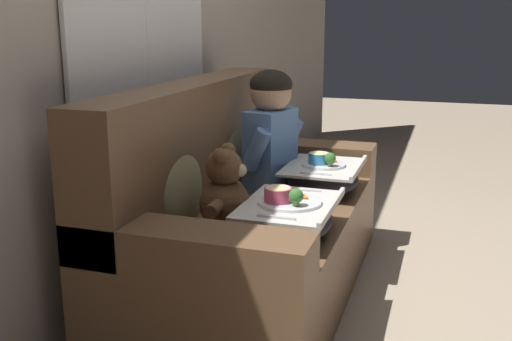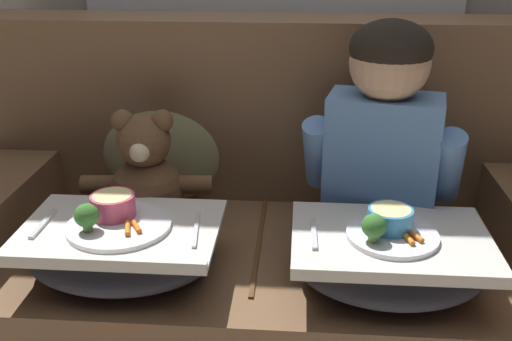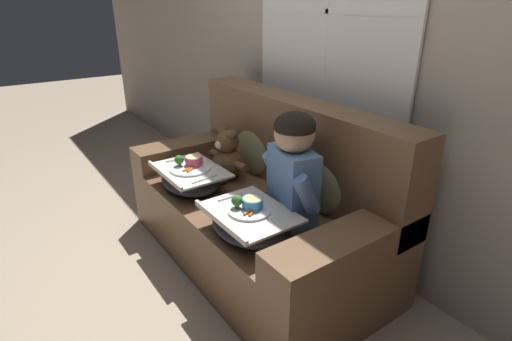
{
  "view_description": "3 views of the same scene",
  "coord_description": "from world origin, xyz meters",
  "px_view_note": "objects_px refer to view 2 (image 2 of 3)",
  "views": [
    {
      "loc": [
        -2.45,
        -0.8,
        1.24
      ],
      "look_at": [
        -0.04,
        -0.01,
        0.59
      ],
      "focal_mm": 42.0,
      "sensor_mm": 36.0,
      "label": 1
    },
    {
      "loc": [
        0.1,
        -1.46,
        1.21
      ],
      "look_at": [
        -0.02,
        0.11,
        0.56
      ],
      "focal_mm": 42.0,
      "sensor_mm": 36.0,
      "label": 2
    },
    {
      "loc": [
        1.72,
        -1.19,
        1.49
      ],
      "look_at": [
        0.11,
        -0.05,
        0.64
      ],
      "focal_mm": 28.0,
      "sensor_mm": 36.0,
      "label": 3
    }
  ],
  "objects_px": {
    "teddy_bear": "(146,178)",
    "child_figure": "(385,123)",
    "throw_pillow_behind_teddy": "(162,138)",
    "lap_tray_child": "(390,260)",
    "couch": "(262,244)",
    "throw_pillow_behind_child": "(373,144)",
    "lap_tray_teddy": "(121,249)"
  },
  "relations": [
    {
      "from": "throw_pillow_behind_child",
      "to": "throw_pillow_behind_teddy",
      "type": "xyz_separation_m",
      "value": [
        -0.64,
        0.0,
        0.0
      ]
    },
    {
      "from": "couch",
      "to": "throw_pillow_behind_child",
      "type": "xyz_separation_m",
      "value": [
        0.32,
        0.16,
        0.27
      ]
    },
    {
      "from": "child_figure",
      "to": "teddy_bear",
      "type": "bearing_deg",
      "value": -179.67
    },
    {
      "from": "throw_pillow_behind_child",
      "to": "teddy_bear",
      "type": "xyz_separation_m",
      "value": [
        -0.64,
        -0.21,
        -0.04
      ]
    },
    {
      "from": "lap_tray_child",
      "to": "couch",
      "type": "bearing_deg",
      "value": 135.49
    },
    {
      "from": "throw_pillow_behind_teddy",
      "to": "lap_tray_child",
      "type": "bearing_deg",
      "value": -36.79
    },
    {
      "from": "couch",
      "to": "lap_tray_child",
      "type": "relative_size",
      "value": 3.74
    },
    {
      "from": "teddy_bear",
      "to": "lap_tray_child",
      "type": "relative_size",
      "value": 0.8
    },
    {
      "from": "couch",
      "to": "child_figure",
      "type": "distance_m",
      "value": 0.51
    },
    {
      "from": "throw_pillow_behind_child",
      "to": "throw_pillow_behind_teddy",
      "type": "height_order",
      "value": "throw_pillow_behind_teddy"
    },
    {
      "from": "child_figure",
      "to": "lap_tray_teddy",
      "type": "relative_size",
      "value": 1.24
    },
    {
      "from": "couch",
      "to": "child_figure",
      "type": "height_order",
      "value": "child_figure"
    },
    {
      "from": "throw_pillow_behind_child",
      "to": "lap_tray_child",
      "type": "xyz_separation_m",
      "value": [
        -0.0,
        -0.48,
        -0.12
      ]
    },
    {
      "from": "throw_pillow_behind_teddy",
      "to": "teddy_bear",
      "type": "height_order",
      "value": "throw_pillow_behind_teddy"
    },
    {
      "from": "teddy_bear",
      "to": "throw_pillow_behind_child",
      "type": "bearing_deg",
      "value": 18.44
    },
    {
      "from": "throw_pillow_behind_child",
      "to": "lap_tray_teddy",
      "type": "relative_size",
      "value": 0.87
    },
    {
      "from": "teddy_bear",
      "to": "lap_tray_teddy",
      "type": "distance_m",
      "value": 0.27
    },
    {
      "from": "throw_pillow_behind_child",
      "to": "throw_pillow_behind_teddy",
      "type": "bearing_deg",
      "value": 180.0
    },
    {
      "from": "couch",
      "to": "teddy_bear",
      "type": "height_order",
      "value": "couch"
    },
    {
      "from": "couch",
      "to": "throw_pillow_behind_teddy",
      "type": "bearing_deg",
      "value": 152.84
    },
    {
      "from": "couch",
      "to": "lap_tray_child",
      "type": "xyz_separation_m",
      "value": [
        0.32,
        -0.31,
        0.15
      ]
    },
    {
      "from": "teddy_bear",
      "to": "lap_tray_teddy",
      "type": "relative_size",
      "value": 0.78
    },
    {
      "from": "child_figure",
      "to": "teddy_bear",
      "type": "distance_m",
      "value": 0.66
    },
    {
      "from": "throw_pillow_behind_child",
      "to": "child_figure",
      "type": "bearing_deg",
      "value": -90.06
    },
    {
      "from": "throw_pillow_behind_teddy",
      "to": "teddy_bear",
      "type": "distance_m",
      "value": 0.22
    },
    {
      "from": "child_figure",
      "to": "throw_pillow_behind_child",
      "type": "bearing_deg",
      "value": 89.94
    },
    {
      "from": "couch",
      "to": "teddy_bear",
      "type": "xyz_separation_m",
      "value": [
        -0.32,
        -0.05,
        0.22
      ]
    },
    {
      "from": "throw_pillow_behind_teddy",
      "to": "couch",
      "type": "bearing_deg",
      "value": -27.16
    },
    {
      "from": "teddy_bear",
      "to": "child_figure",
      "type": "bearing_deg",
      "value": 0.33
    },
    {
      "from": "couch",
      "to": "throw_pillow_behind_child",
      "type": "bearing_deg",
      "value": 27.16
    },
    {
      "from": "throw_pillow_behind_child",
      "to": "throw_pillow_behind_teddy",
      "type": "distance_m",
      "value": 0.64
    },
    {
      "from": "teddy_bear",
      "to": "couch",
      "type": "bearing_deg",
      "value": 8.74
    }
  ]
}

